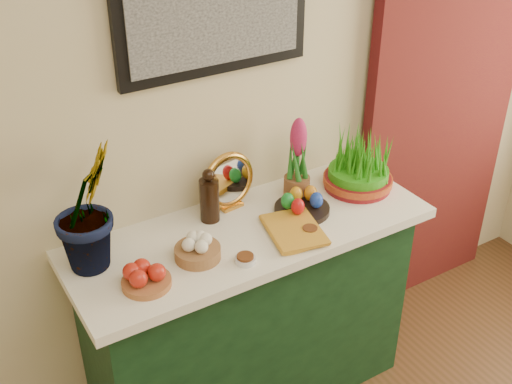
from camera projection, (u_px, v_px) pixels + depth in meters
sideboard at (250, 320)px, 2.66m from camera, size 1.30×0.45×0.85m
tablecloth at (249, 231)px, 2.43m from camera, size 1.40×0.55×0.04m
hyacinth_green at (84, 189)px, 2.08m from camera, size 0.39×0.37×0.60m
apple_bowl at (146, 277)px, 2.11m from camera, size 0.21×0.21×0.08m
garlic_basket at (197, 249)px, 2.24m from camera, size 0.19×0.19×0.09m
vinegar_cruet at (209, 198)px, 2.42m from camera, size 0.08×0.08×0.22m
mirror at (229, 181)px, 2.49m from camera, size 0.24×0.08×0.23m
book at (270, 234)px, 2.35m from camera, size 0.22×0.28×0.03m
spice_dish_left at (245, 259)px, 2.23m from camera, size 0.07×0.07×0.03m
spice_dish_right at (310, 231)px, 2.38m from camera, size 0.07×0.07×0.03m
egg_plate at (302, 204)px, 2.50m from camera, size 0.26×0.26×0.09m
hyacinth_pink at (298, 162)px, 2.54m from camera, size 0.11×0.11×0.35m
wheatgrass_sabzeh at (359, 165)px, 2.62m from camera, size 0.29×0.29×0.23m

